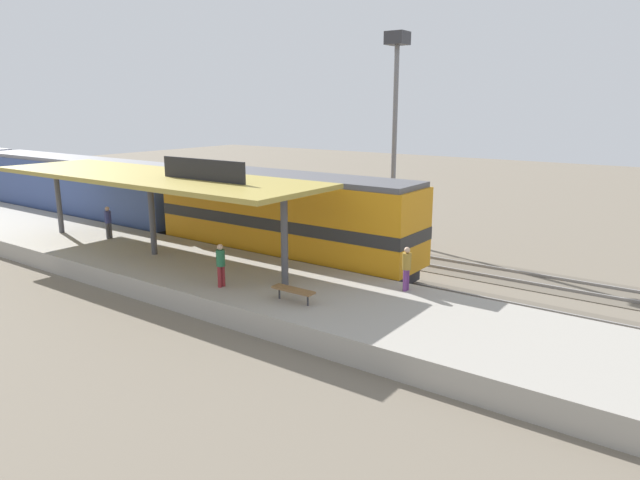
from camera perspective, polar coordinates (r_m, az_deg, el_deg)
The scene contains 12 objects.
ground_plane at distance 32.54m, azimuth -7.07°, elevation -0.53°, with size 120.00×120.00×0.00m, color #706656.
track_near at distance 31.15m, azimuth -9.57°, elevation -1.19°, with size 3.20×110.00×0.16m.
track_far at distance 34.43m, azimuth -4.14°, elevation 0.37°, with size 3.20×110.00×0.16m.
platform at distance 28.13m, azimuth -16.25°, elevation -2.26°, with size 6.00×44.00×0.90m, color #9E998E.
station_canopy at distance 27.27m, azimuth -16.69°, elevation 6.00°, with size 5.20×18.00×4.70m.
platform_bench at distance 20.35m, azimuth -2.71°, elevation -5.09°, with size 0.44×1.70×0.50m.
locomotive at distance 27.86m, azimuth -3.68°, elevation 2.26°, with size 2.93×14.43×4.44m.
passenger_carriage_front at distance 41.57m, azimuth -23.30°, elevation 4.77°, with size 2.90×20.00×4.24m.
light_mast at distance 32.83m, azimuth 7.63°, elevation 14.38°, with size 1.10×1.10×11.70m.
person_waiting at distance 21.69m, azimuth 8.71°, elevation -2.64°, with size 0.34×0.34×1.71m.
person_walking at distance 31.88m, azimuth -20.56°, elevation 1.83°, with size 0.34×0.34×1.71m.
person_boarding at distance 22.21m, azimuth -9.97°, elevation -2.30°, with size 0.34×0.34×1.71m.
Camera 1 is at (-21.07, -21.58, 7.82)m, focal length 31.77 mm.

